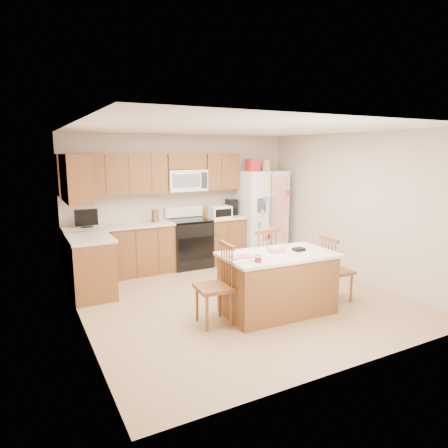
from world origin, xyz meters
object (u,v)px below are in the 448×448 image
windsor_chair_back (260,264)px  island (277,283)px  windsor_chair_right (335,271)px  stove (189,242)px  refrigerator (260,214)px  windsor_chair_left (216,286)px

windsor_chair_back → island: bearing=-100.7°
island → windsor_chair_right: windsor_chair_right is taller
stove → windsor_chair_back: stove is taller
stove → island: (0.19, -2.64, -0.05)m
windsor_chair_back → windsor_chair_right: 1.11m
refrigerator → island: refrigerator is taller
refrigerator → windsor_chair_right: bearing=-98.1°
island → windsor_chair_back: windsor_chair_back is taller
stove → windsor_chair_back: (0.31, -2.02, 0.03)m
stove → windsor_chair_left: (-0.72, -2.57, 0.02)m
island → refrigerator: bearing=61.8°
windsor_chair_left → stove: bearing=74.3°
refrigerator → island: bearing=-118.2°
refrigerator → windsor_chair_back: bearing=-122.9°
refrigerator → windsor_chair_left: refrigerator is taller
refrigerator → windsor_chair_back: refrigerator is taller
refrigerator → windsor_chair_back: (-1.27, -1.96, -0.42)m
windsor_chair_left → island: bearing=-4.2°
windsor_chair_back → windsor_chair_left: bearing=-151.6°
island → stove: bearing=94.1°
stove → refrigerator: size_ratio=0.55×
windsor_chair_right → windsor_chair_left: bearing=177.3°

